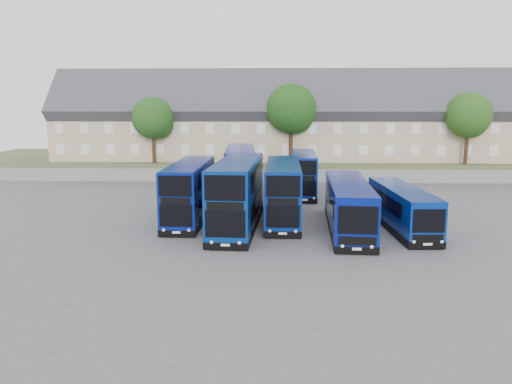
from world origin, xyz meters
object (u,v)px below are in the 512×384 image
at_px(dd_front_left, 190,192).
at_px(tree_west, 154,120).
at_px(coach_east_a, 348,206).
at_px(tree_mid, 293,111).
at_px(dd_front_mid, 238,195).
at_px(tree_east, 469,117).
at_px(tree_far, 496,113).

distance_m(dd_front_left, tree_west, 22.39).
height_order(dd_front_left, tree_west, tree_west).
distance_m(coach_east_a, tree_mid, 24.74).
relative_size(dd_front_mid, tree_east, 1.50).
bearing_deg(tree_east, tree_mid, 178.57).
bearing_deg(coach_east_a, dd_front_mid, -179.24).
xyz_separation_m(coach_east_a, tree_west, (-19.12, 23.20, 5.36)).
bearing_deg(tree_west, tree_east, 0.00).
relative_size(dd_front_mid, tree_far, 1.41).
distance_m(coach_east_a, tree_east, 29.26).
bearing_deg(coach_east_a, tree_west, 132.72).
relative_size(tree_mid, tree_far, 1.06).
xyz_separation_m(tree_west, tree_mid, (16.00, 0.50, 1.02)).
bearing_deg(coach_east_a, tree_mid, 100.73).
bearing_deg(tree_far, tree_mid, -165.96).
bearing_deg(tree_east, tree_west, -180.00).
distance_m(dd_front_mid, tree_mid, 24.51).
height_order(dd_front_left, tree_far, tree_far).
height_order(coach_east_a, tree_mid, tree_mid).
height_order(dd_front_left, dd_front_mid, dd_front_mid).
relative_size(dd_front_left, dd_front_mid, 0.90).
xyz_separation_m(coach_east_a, tree_far, (22.88, 30.20, 6.04)).
height_order(coach_east_a, tree_west, tree_west).
distance_m(dd_front_left, tree_mid, 23.47).
distance_m(dd_front_mid, tree_west, 25.92).
xyz_separation_m(dd_front_mid, coach_east_a, (7.83, -0.34, -0.68)).
xyz_separation_m(tree_mid, tree_far, (26.00, 6.50, -0.34)).
relative_size(dd_front_mid, tree_west, 1.60).
height_order(dd_front_mid, tree_far, tree_far).
bearing_deg(tree_west, dd_front_left, -70.04).
height_order(tree_mid, tree_east, tree_mid).
bearing_deg(tree_mid, dd_front_left, -112.10).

